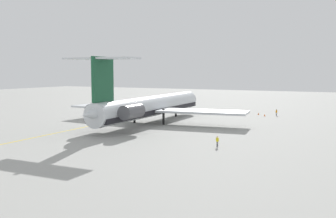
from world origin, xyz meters
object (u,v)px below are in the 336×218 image
(ground_crew_near_tail, at_px, (276,112))
(main_jetliner, at_px, (149,106))
(ground_crew_near_nose, at_px, (217,140))
(safety_cone_wingtip, at_px, (259,114))
(safety_cone_nose, at_px, (265,115))

(ground_crew_near_tail, bearing_deg, main_jetliner, 122.56)
(main_jetliner, xyz_separation_m, ground_crew_near_nose, (17.36, 21.95, -2.70))
(main_jetliner, bearing_deg, ground_crew_near_tail, -39.76)
(main_jetliner, distance_m, safety_cone_wingtip, 32.48)
(main_jetliner, xyz_separation_m, safety_cone_wingtip, (-27.61, 16.75, -3.48))
(safety_cone_nose, bearing_deg, ground_crew_near_tail, 131.12)
(main_jetliner, bearing_deg, safety_cone_nose, -38.64)
(main_jetliner, height_order, safety_cone_nose, main_jetliner)
(main_jetliner, bearing_deg, safety_cone_wingtip, -33.06)
(ground_crew_near_tail, relative_size, safety_cone_nose, 2.99)
(main_jetliner, height_order, ground_crew_near_nose, main_jetliner)
(ground_crew_near_nose, xyz_separation_m, safety_cone_wingtip, (-44.97, -5.19, -0.78))
(main_jetliner, distance_m, ground_crew_near_tail, 34.82)
(main_jetliner, relative_size, safety_cone_nose, 85.79)
(ground_crew_near_nose, bearing_deg, safety_cone_wingtip, 170.81)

